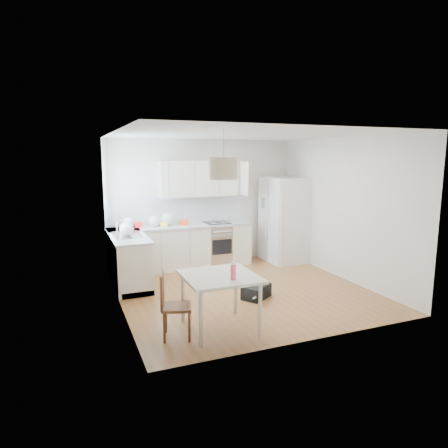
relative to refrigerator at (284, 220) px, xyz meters
name	(u,v)px	position (x,y,z in m)	size (l,w,h in m)	color
floor	(243,290)	(-1.71, -1.52, -0.94)	(4.20, 4.20, 0.00)	brown
ceiling	(244,134)	(-1.71, -1.52, 1.76)	(4.20, 4.20, 0.00)	white
wall_back	(203,202)	(-1.71, 0.58, 0.41)	(4.20, 4.20, 0.00)	silver
wall_left	(118,222)	(-3.81, -1.52, 0.41)	(4.20, 4.20, 0.00)	silver
wall_right	(343,209)	(0.39, -1.52, 0.41)	(4.20, 4.20, 0.00)	silver
window_glassblock	(109,190)	(-3.80, -0.37, 0.81)	(0.02, 1.00, 1.00)	#BFE0F9
cabinets_back	(182,248)	(-2.31, 0.28, -0.50)	(3.00, 0.60, 0.88)	silver
cabinets_left	(128,260)	(-3.51, -0.32, -0.50)	(0.60, 1.80, 0.88)	silver
counter_back	(181,226)	(-2.31, 0.28, -0.04)	(3.02, 0.64, 0.04)	#AFB2B4
counter_left	(127,235)	(-3.51, -0.32, -0.04)	(0.64, 1.82, 0.04)	#AFB2B4
backsplash_back	(177,210)	(-2.31, 0.58, 0.27)	(3.00, 0.01, 0.58)	white
backsplash_left	(110,220)	(-3.81, -0.32, 0.27)	(0.01, 1.80, 0.58)	white
upper_cabinets	(199,178)	(-1.86, 0.42, 0.93)	(1.70, 0.32, 0.75)	silver
range_oven	(217,244)	(-1.51, 0.28, -0.50)	(0.50, 0.61, 0.88)	silver
sink	(127,235)	(-3.51, -0.37, -0.03)	(0.50, 0.80, 0.16)	silver
refrigerator	(284,220)	(0.00, 0.00, 0.00)	(0.89, 0.94, 1.89)	white
dining_table	(220,281)	(-2.67, -2.85, -0.26)	(0.97, 0.97, 0.76)	beige
dining_chair	(177,305)	(-3.28, -2.89, -0.50)	(0.37, 0.37, 0.88)	#482215
drink_bottle	(233,271)	(-2.58, -3.10, -0.06)	(0.07, 0.07, 0.24)	#ED4164
gym_bag	(256,291)	(-1.66, -1.95, -0.83)	(0.49, 0.32, 0.22)	black
pendant_lamp	(224,168)	(-2.55, -2.71, 1.24)	(0.38, 0.38, 0.29)	beige
grocery_bag_a	(129,223)	(-3.38, 0.34, 0.09)	(0.25, 0.21, 0.22)	silver
grocery_bag_b	(155,221)	(-2.85, 0.33, 0.09)	(0.26, 0.22, 0.23)	silver
grocery_bag_c	(168,219)	(-2.58, 0.33, 0.11)	(0.30, 0.25, 0.27)	silver
grocery_bag_d	(125,228)	(-3.52, -0.09, 0.07)	(0.20, 0.17, 0.18)	silver
grocery_bag_e	(127,230)	(-3.54, -0.48, 0.09)	(0.26, 0.22, 0.23)	silver
snack_orange	(184,222)	(-2.25, 0.26, 0.03)	(0.17, 0.10, 0.11)	red
snack_yellow	(164,224)	(-2.68, 0.27, 0.03)	(0.14, 0.09, 0.10)	yellow
snack_red	(138,225)	(-3.19, 0.35, 0.04)	(0.17, 0.10, 0.12)	red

